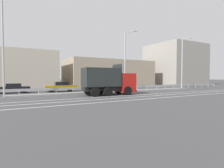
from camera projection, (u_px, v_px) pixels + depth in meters
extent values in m
plane|color=#424244|center=(130.00, 94.00, 22.81)|extent=(320.00, 320.00, 0.00)
cube|color=silver|center=(116.00, 96.00, 19.55)|extent=(51.81, 0.16, 0.01)
cube|color=silver|center=(124.00, 98.00, 18.09)|extent=(51.81, 0.16, 0.01)
cube|color=silver|center=(135.00, 100.00, 16.46)|extent=(51.81, 0.16, 0.01)
cube|color=gray|center=(119.00, 91.00, 25.43)|extent=(28.49, 1.10, 0.18)
cube|color=#9EA0A5|center=(114.00, 87.00, 26.50)|extent=(51.81, 0.04, 0.32)
cylinder|color=#ADADB2|center=(19.00, 93.00, 20.32)|extent=(0.09, 0.09, 0.62)
cylinder|color=#ADADB2|center=(39.00, 92.00, 21.35)|extent=(0.09, 0.09, 0.62)
cylinder|color=#ADADB2|center=(57.00, 91.00, 22.38)|extent=(0.09, 0.09, 0.62)
cylinder|color=#ADADB2|center=(73.00, 91.00, 23.42)|extent=(0.09, 0.09, 0.62)
cylinder|color=#ADADB2|center=(88.00, 90.00, 24.45)|extent=(0.09, 0.09, 0.62)
cylinder|color=#ADADB2|center=(102.00, 90.00, 25.48)|extent=(0.09, 0.09, 0.62)
cylinder|color=#ADADB2|center=(114.00, 89.00, 26.52)|extent=(0.09, 0.09, 0.62)
cylinder|color=#ADADB2|center=(126.00, 89.00, 27.55)|extent=(0.09, 0.09, 0.62)
cylinder|color=#ADADB2|center=(137.00, 88.00, 28.58)|extent=(0.09, 0.09, 0.62)
cylinder|color=#ADADB2|center=(147.00, 88.00, 29.62)|extent=(0.09, 0.09, 0.62)
cylinder|color=#ADADB2|center=(156.00, 88.00, 30.65)|extent=(0.09, 0.09, 0.62)
cylinder|color=#ADADB2|center=(165.00, 87.00, 31.68)|extent=(0.09, 0.09, 0.62)
cylinder|color=#ADADB2|center=(174.00, 87.00, 32.71)|extent=(0.09, 0.09, 0.62)
cylinder|color=#ADADB2|center=(181.00, 87.00, 33.75)|extent=(0.09, 0.09, 0.62)
cylinder|color=#ADADB2|center=(189.00, 86.00, 34.78)|extent=(0.09, 0.09, 0.62)
cylinder|color=#ADADB2|center=(195.00, 86.00, 35.81)|extent=(0.09, 0.09, 0.62)
cylinder|color=#ADADB2|center=(202.00, 86.00, 36.85)|extent=(0.09, 0.09, 0.62)
cylinder|color=#ADADB2|center=(208.00, 86.00, 37.88)|extent=(0.09, 0.09, 0.62)
cylinder|color=#ADADB2|center=(214.00, 85.00, 38.91)|extent=(0.09, 0.09, 0.62)
cube|color=red|center=(125.00, 83.00, 22.08)|extent=(2.02, 2.46, 2.30)
cube|color=black|center=(131.00, 79.00, 22.50)|extent=(0.11, 2.05, 0.86)
cube|color=black|center=(131.00, 90.00, 22.57)|extent=(0.19, 2.34, 0.24)
cube|color=black|center=(101.00, 89.00, 20.66)|extent=(4.54, 1.49, 0.53)
cube|color=#232828|center=(101.00, 86.00, 20.65)|extent=(4.40, 2.46, 0.12)
cube|color=#232828|center=(98.00, 77.00, 21.59)|extent=(4.31, 0.28, 2.04)
cube|color=#232828|center=(105.00, 77.00, 19.63)|extent=(4.31, 0.28, 2.04)
cube|color=#232828|center=(117.00, 75.00, 21.54)|extent=(0.19, 2.29, 2.55)
cube|color=#232828|center=(84.00, 77.00, 19.66)|extent=(0.19, 2.29, 2.04)
cylinder|color=black|center=(118.00, 89.00, 23.02)|extent=(1.05, 0.36, 1.04)
cylinder|color=black|center=(128.00, 91.00, 20.94)|extent=(1.05, 0.36, 1.04)
cylinder|color=black|center=(100.00, 90.00, 21.87)|extent=(1.05, 0.36, 1.04)
cylinder|color=black|center=(108.00, 91.00, 19.78)|extent=(1.05, 0.36, 1.04)
cylinder|color=black|center=(88.00, 91.00, 21.16)|extent=(1.05, 0.36, 1.04)
cylinder|color=black|center=(95.00, 92.00, 19.08)|extent=(1.05, 0.36, 1.04)
cylinder|color=white|center=(114.00, 91.00, 25.07)|extent=(0.16, 0.16, 0.32)
cylinder|color=black|center=(114.00, 89.00, 25.06)|extent=(0.16, 0.16, 0.32)
cylinder|color=white|center=(114.00, 87.00, 25.05)|extent=(0.16, 0.16, 0.32)
cylinder|color=black|center=(114.00, 84.00, 25.04)|extent=(0.16, 0.16, 0.32)
cylinder|color=white|center=(114.00, 82.00, 25.03)|extent=(0.16, 0.16, 0.32)
cylinder|color=#1E4CB2|center=(114.00, 79.00, 25.01)|extent=(0.66, 0.03, 0.66)
cylinder|color=white|center=(114.00, 79.00, 25.01)|extent=(0.71, 0.02, 0.71)
cylinder|color=#ADADB2|center=(3.00, 47.00, 18.21)|extent=(0.18, 0.18, 10.55)
cylinder|color=#ADADB2|center=(125.00, 63.00, 25.99)|extent=(0.18, 0.18, 8.64)
cylinder|color=#ADADB2|center=(130.00, 33.00, 24.75)|extent=(0.11, 2.47, 0.10)
cube|color=silver|center=(135.00, 31.00, 23.67)|extent=(0.70, 0.20, 0.12)
cylinder|color=#ADADB2|center=(182.00, 64.00, 31.68)|extent=(0.18, 0.18, 9.17)
cylinder|color=#ADADB2|center=(186.00, 38.00, 30.79)|extent=(0.18, 1.61, 0.10)
cube|color=silver|center=(190.00, 38.00, 30.07)|extent=(0.71, 0.23, 0.12)
cube|color=black|center=(13.00, 89.00, 23.50)|extent=(4.33, 2.08, 0.58)
cube|color=black|center=(14.00, 85.00, 23.54)|extent=(1.87, 1.72, 0.43)
cylinder|color=black|center=(1.00, 92.00, 22.16)|extent=(0.61, 0.24, 0.60)
cylinder|color=black|center=(2.00, 91.00, 23.73)|extent=(0.61, 0.24, 0.60)
cylinder|color=black|center=(24.00, 91.00, 23.29)|extent=(0.61, 0.24, 0.60)
cylinder|color=black|center=(24.00, 90.00, 24.86)|extent=(0.61, 0.24, 0.60)
cube|color=#B27A14|center=(61.00, 87.00, 25.91)|extent=(4.55, 2.01, 0.66)
cube|color=black|center=(62.00, 83.00, 25.95)|extent=(1.96, 1.64, 0.52)
cylinder|color=black|center=(52.00, 90.00, 24.59)|extent=(0.61, 0.24, 0.60)
cylinder|color=black|center=(50.00, 90.00, 26.08)|extent=(0.61, 0.24, 0.60)
cylinder|color=black|center=(71.00, 90.00, 25.77)|extent=(0.61, 0.24, 0.60)
cylinder|color=black|center=(69.00, 89.00, 27.26)|extent=(0.61, 0.24, 0.60)
cube|color=#A3A3A8|center=(102.00, 86.00, 29.21)|extent=(4.95, 2.19, 0.64)
cube|color=black|center=(103.00, 83.00, 29.25)|extent=(2.14, 1.77, 0.46)
cylinder|color=black|center=(95.00, 89.00, 27.79)|extent=(0.61, 0.24, 0.60)
cylinder|color=black|center=(92.00, 88.00, 29.39)|extent=(0.61, 0.24, 0.60)
cylinder|color=black|center=(112.00, 88.00, 29.06)|extent=(0.61, 0.24, 0.60)
cylinder|color=black|center=(108.00, 88.00, 30.66)|extent=(0.61, 0.24, 0.60)
cube|color=beige|center=(22.00, 70.00, 35.81)|extent=(12.31, 13.88, 7.13)
cube|color=tan|center=(109.00, 73.00, 44.09)|extent=(21.19, 10.64, 6.26)
cube|color=gray|center=(174.00, 65.00, 52.08)|extent=(13.62, 13.24, 11.63)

